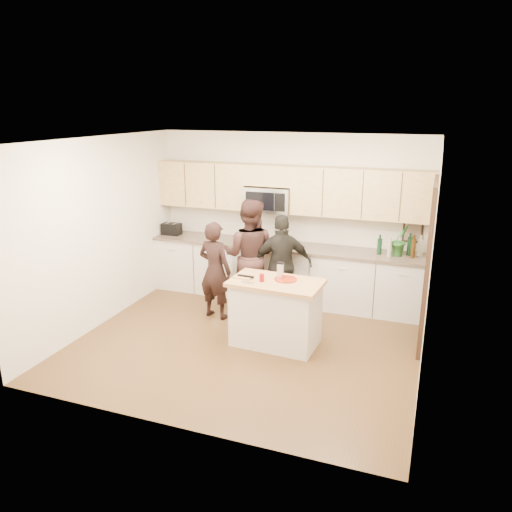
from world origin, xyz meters
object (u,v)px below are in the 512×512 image
(woman_center, at_px, (249,255))
(island, at_px, (276,312))
(woman_right, at_px, (282,265))
(toaster, at_px, (172,229))
(woman_left, at_px, (215,270))

(woman_center, bearing_deg, island, 120.29)
(island, relative_size, woman_right, 0.79)
(island, xyz_separation_m, woman_center, (-0.76, 1.03, 0.43))
(toaster, relative_size, woman_right, 0.20)
(woman_center, bearing_deg, woman_left, 46.10)
(toaster, relative_size, woman_center, 0.18)
(toaster, relative_size, woman_left, 0.21)
(woman_left, relative_size, woman_right, 0.95)
(island, height_order, woman_right, woman_right)
(island, bearing_deg, woman_center, 129.68)
(island, xyz_separation_m, woman_left, (-1.13, 0.55, 0.29))
(island, bearing_deg, toaster, 150.19)
(woman_center, xyz_separation_m, woman_right, (0.53, 0.00, -0.10))
(woman_left, height_order, woman_center, woman_center)
(island, height_order, toaster, toaster)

